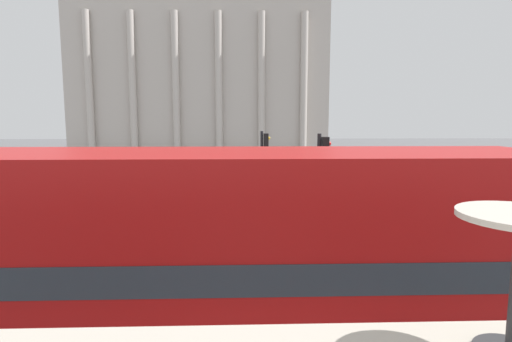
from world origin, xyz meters
The scene contains 6 objects.
double_decker_bus centered at (-0.40, 4.14, 2.28)m, with size 10.43×2.74×4.08m.
plaza_building_left centered at (-5.91, 55.64, 10.98)m, with size 34.78×11.83×21.96m.
traffic_light_near centered at (2.21, 9.60, 2.72)m, with size 0.42×0.24×4.19m.
traffic_light_mid centered at (0.75, 14.74, 2.68)m, with size 0.42×0.24×4.13m.
pedestrian_black centered at (-2.36, 32.21, 1.02)m, with size 0.32×0.32×1.77m.
pedestrian_blue centered at (-4.55, 25.24, 1.02)m, with size 0.32×0.32×1.77m.
Camera 1 is at (-0.13, -2.17, 4.57)m, focal length 28.00 mm.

